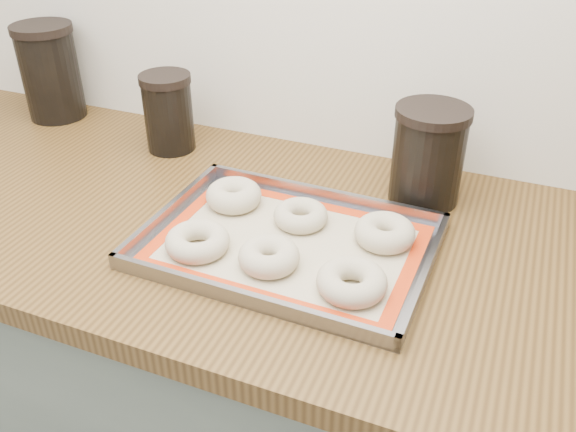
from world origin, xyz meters
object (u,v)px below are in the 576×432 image
at_px(canister_left, 50,72).
at_px(bagel_back_left, 234,195).
at_px(canister_right, 428,155).
at_px(bagel_front_left, 198,241).
at_px(bagel_back_mid, 301,215).
at_px(bagel_back_right, 385,233).
at_px(canister_mid, 168,112).
at_px(baking_tray, 288,243).
at_px(bagel_front_mid, 269,256).
at_px(bagel_front_right, 352,282).

bearing_deg(canister_left, bagel_back_left, -20.71).
xyz_separation_m(canister_left, canister_right, (0.88, -0.06, -0.02)).
bearing_deg(bagel_front_left, bagel_back_mid, 47.72).
height_order(bagel_back_right, canister_mid, canister_mid).
bearing_deg(baking_tray, bagel_front_mid, -94.74).
relative_size(bagel_back_mid, canister_right, 0.52).
height_order(bagel_back_mid, canister_right, canister_right).
bearing_deg(bagel_front_right, bagel_front_mid, 175.33).
bearing_deg(bagel_front_right, bagel_front_left, 178.56).
height_order(bagel_front_left, canister_mid, canister_mid).
xyz_separation_m(bagel_back_mid, canister_left, (-0.71, 0.23, 0.09)).
xyz_separation_m(bagel_front_mid, bagel_back_mid, (0.00, 0.13, -0.00)).
bearing_deg(bagel_front_mid, bagel_back_mid, 89.42).
bearing_deg(canister_left, bagel_front_mid, -27.06).
xyz_separation_m(baking_tray, bagel_front_right, (0.13, -0.08, 0.02)).
height_order(baking_tray, bagel_back_mid, bagel_back_mid).
xyz_separation_m(bagel_front_right, bagel_back_left, (-0.27, 0.15, 0.00)).
relative_size(baking_tray, canister_mid, 2.87).
relative_size(bagel_back_mid, canister_left, 0.43).
bearing_deg(bagel_back_left, bagel_back_right, -2.72).
bearing_deg(bagel_back_right, bagel_back_mid, 179.45).
xyz_separation_m(bagel_front_mid, canister_left, (-0.71, 0.36, 0.09)).
height_order(baking_tray, bagel_back_left, bagel_back_left).
height_order(bagel_front_left, bagel_back_left, bagel_back_left).
bearing_deg(bagel_front_right, baking_tray, 149.97).
height_order(bagel_front_left, bagel_front_mid, bagel_front_mid).
height_order(canister_mid, canister_right, canister_right).
xyz_separation_m(bagel_front_mid, bagel_front_right, (0.14, -0.01, -0.00)).
height_order(bagel_front_right, bagel_back_right, bagel_back_right).
relative_size(bagel_front_left, bagel_back_right, 1.05).
distance_m(bagel_front_left, bagel_front_mid, 0.12).
bearing_deg(bagel_back_mid, bagel_back_right, -0.55).
bearing_deg(bagel_back_left, canister_right, 27.25).
bearing_deg(bagel_back_right, canister_right, 80.59).
xyz_separation_m(bagel_front_left, bagel_back_left, (-0.01, 0.15, 0.00)).
bearing_deg(canister_mid, canister_right, -0.90).
bearing_deg(bagel_back_mid, bagel_front_left, -132.28).
distance_m(bagel_front_mid, bagel_front_right, 0.14).
distance_m(bagel_front_mid, bagel_back_mid, 0.13).
relative_size(bagel_back_right, canister_mid, 0.61).
relative_size(bagel_front_left, bagel_back_left, 1.04).
bearing_deg(bagel_front_right, bagel_back_left, 150.05).
height_order(canister_left, canister_right, canister_left).
bearing_deg(canister_left, bagel_front_left, -32.05).
height_order(baking_tray, canister_mid, canister_mid).
xyz_separation_m(baking_tray, canister_right, (0.17, 0.24, 0.08)).
xyz_separation_m(bagel_front_left, bagel_front_mid, (0.12, 0.00, 0.00)).
distance_m(baking_tray, bagel_back_mid, 0.07).
distance_m(bagel_back_mid, canister_right, 0.25).
relative_size(bagel_front_right, canister_mid, 0.64).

